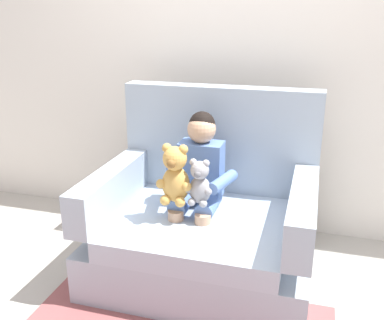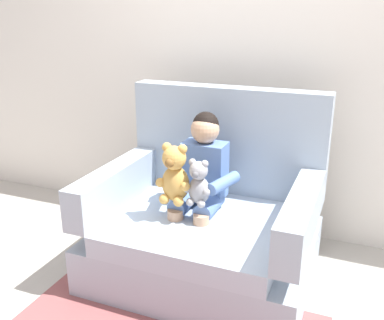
% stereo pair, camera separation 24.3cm
% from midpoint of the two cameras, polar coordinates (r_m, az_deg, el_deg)
% --- Properties ---
extents(ground_plane, '(8.00, 8.00, 0.00)m').
position_cam_midpoint_polar(ground_plane, '(2.80, -1.12, -14.66)').
color(ground_plane, '#ADA89E').
extents(back_wall, '(6.00, 0.10, 2.60)m').
position_cam_midpoint_polar(back_wall, '(3.12, 3.25, 14.33)').
color(back_wall, silver).
rests_on(back_wall, ground).
extents(armchair, '(1.26, 0.99, 1.10)m').
position_cam_midpoint_polar(armchair, '(2.69, -0.76, -8.13)').
color(armchair, '#9EADBC').
rests_on(armchair, ground).
extents(seated_child, '(0.45, 0.39, 0.82)m').
position_cam_midpoint_polar(seated_child, '(2.60, -1.84, -2.00)').
color(seated_child, '#597AB7').
rests_on(seated_child, armchair).
extents(plush_honey, '(0.20, 0.17, 0.35)m').
position_cam_midpoint_polar(plush_honey, '(2.44, -5.07, -2.12)').
color(plush_honey, gold).
rests_on(plush_honey, armchair).
extents(plush_grey, '(0.16, 0.13, 0.26)m').
position_cam_midpoint_polar(plush_grey, '(2.42, -1.92, -3.12)').
color(plush_grey, '#9E9EA3').
rests_on(plush_grey, armchair).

